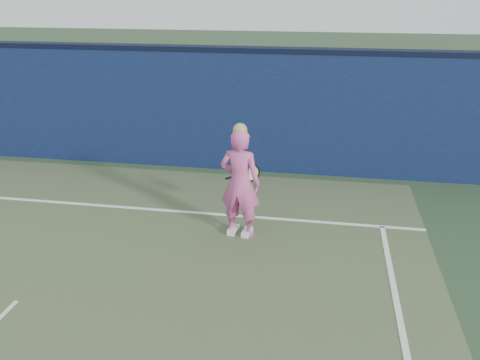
# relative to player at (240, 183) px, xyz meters

# --- Properties ---
(backstop_wall) EXTENTS (24.00, 0.40, 2.50)m
(backstop_wall) POSITION_rel_player_xyz_m (-2.50, 3.15, 0.36)
(backstop_wall) COLOR #0D153A
(backstop_wall) RESTS_ON ground
(wall_cap) EXTENTS (24.00, 0.42, 0.10)m
(wall_cap) POSITION_rel_player_xyz_m (-2.50, 3.15, 1.66)
(wall_cap) COLOR black
(wall_cap) RESTS_ON backstop_wall
(player) EXTENTS (0.70, 0.51, 1.85)m
(player) POSITION_rel_player_xyz_m (0.00, 0.00, 0.00)
(player) COLOR #CF5096
(player) RESTS_ON ground
(racket) EXTENTS (0.59, 0.18, 0.31)m
(racket) POSITION_rel_player_xyz_m (0.07, 0.48, -0.01)
(racket) COLOR black
(racket) RESTS_ON ground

